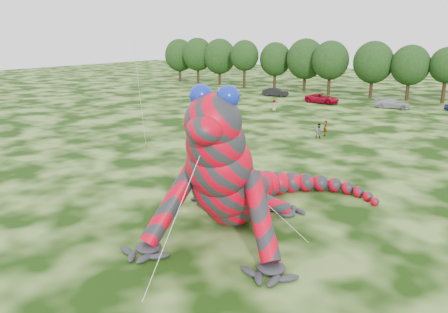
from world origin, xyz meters
name	(u,v)px	position (x,y,z in m)	size (l,w,h in m)	color
ground	(243,231)	(0.00, 0.00, 0.00)	(240.00, 240.00, 0.00)	#16330A
inflatable_gecko	(238,151)	(-1.12, 1.25, 4.16)	(14.02, 16.65, 8.33)	red
tree_0	(180,60)	(-54.56, 59.23, 4.75)	(6.91, 6.22, 9.51)	black
tree_1	(198,61)	(-48.36, 58.05, 4.90)	(6.74, 6.07, 9.81)	black
tree_2	(220,62)	(-43.02, 58.76, 4.82)	(7.04, 6.34, 9.64)	black
tree_3	(244,64)	(-35.72, 57.07, 4.72)	(5.81, 5.23, 9.44)	black
tree_4	(275,66)	(-29.64, 58.71, 4.53)	(6.22, 5.60, 9.06)	black
tree_5	(305,65)	(-23.12, 58.44, 4.90)	(7.16, 6.44, 9.80)	black
tree_6	(330,68)	(-17.56, 56.68, 4.75)	(6.52, 5.86, 9.49)	black
tree_7	(373,70)	(-10.08, 56.80, 4.74)	(6.68, 6.01, 9.48)	black
tree_8	(409,73)	(-4.22, 56.99, 4.47)	(6.14, 5.53, 8.94)	black
tree_9	(446,75)	(1.06, 57.35, 4.34)	(5.27, 4.74, 8.68)	black
car_0	(229,90)	(-33.09, 47.64, 0.74)	(1.74, 4.33, 1.48)	white
car_1	(275,92)	(-24.39, 49.29, 0.74)	(1.57, 4.51, 1.49)	black
car_2	(322,98)	(-14.55, 46.51, 0.74)	(2.47, 5.35, 1.49)	#9C051A
car_3	(392,103)	(-4.16, 47.69, 0.72)	(2.01, 4.94, 1.43)	#9EA1A8
spectator_1	(319,131)	(-5.32, 23.28, 0.81)	(0.78, 0.61, 1.61)	gray
spectator_0	(325,128)	(-5.27, 24.77, 0.83)	(0.60, 0.40, 1.66)	gray
spectator_4	(274,105)	(-17.30, 35.69, 0.81)	(0.79, 0.51, 1.62)	gray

